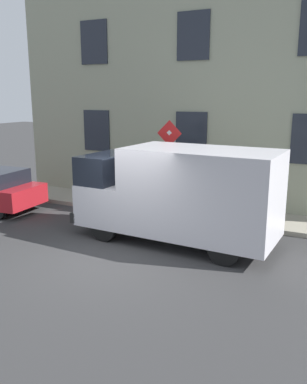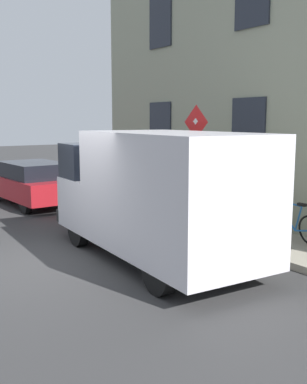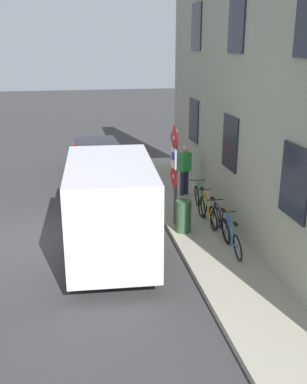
{
  "view_description": "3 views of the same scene",
  "coord_description": "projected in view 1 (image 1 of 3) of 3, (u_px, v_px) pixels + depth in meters",
  "views": [
    {
      "loc": [
        -7.93,
        -4.8,
        3.76
      ],
      "look_at": [
        2.37,
        0.12,
        1.07
      ],
      "focal_mm": 38.21,
      "sensor_mm": 36.0,
      "label": 1
    },
    {
      "loc": [
        -3.38,
        -8.17,
        2.72
      ],
      "look_at": [
        2.55,
        0.49,
        1.07
      ],
      "focal_mm": 43.34,
      "sensor_mm": 36.0,
      "label": 2
    },
    {
      "loc": [
        0.67,
        -11.77,
        5.19
      ],
      "look_at": [
        2.9,
        0.07,
        1.17
      ],
      "focal_mm": 42.55,
      "sensor_mm": 36.0,
      "label": 3
    }
  ],
  "objects": [
    {
      "name": "bicycle_orange",
      "position": [
        184.0,
        195.0,
        13.71
      ],
      "size": [
        0.46,
        1.72,
        0.89
      ],
      "rotation": [
        0.0,
        0.0,
        1.63
      ],
      "color": "black",
      "rests_on": "sidewalk_slab"
    },
    {
      "name": "ground_plane",
      "position": [
        116.0,
        256.0,
        9.85
      ],
      "size": [
        80.0,
        80.0,
        0.0
      ],
      "primitive_type": "plane",
      "color": "#333334"
    },
    {
      "name": "building_facade",
      "position": [
        196.0,
        91.0,
        13.71
      ],
      "size": [
        0.75,
        13.69,
        7.82
      ],
      "color": "#979C82",
      "rests_on": "ground_plane"
    },
    {
      "name": "bicycle_green",
      "position": [
        158.0,
        193.0,
        14.11
      ],
      "size": [
        0.46,
        1.71,
        0.89
      ],
      "rotation": [
        0.0,
        0.0,
        1.47
      ],
      "color": "black",
      "rests_on": "sidewalk_slab"
    },
    {
      "name": "sign_post_stacked",
      "position": [
        169.0,
        158.0,
        12.53
      ],
      "size": [
        0.16,
        0.56,
        2.79
      ],
      "color": "#474C47",
      "rests_on": "sidewalk_slab"
    },
    {
      "name": "litter_bin",
      "position": [
        187.0,
        200.0,
        12.72
      ],
      "size": [
        0.44,
        0.44,
        0.9
      ],
      "primitive_type": "cylinder",
      "color": "#2D5133",
      "rests_on": "sidewalk_slab"
    },
    {
      "name": "pedestrian",
      "position": [
        115.0,
        173.0,
        14.64
      ],
      "size": [
        0.48,
        0.42,
        1.72
      ],
      "rotation": [
        0.0,
        0.0,
        5.23
      ],
      "color": "#262B47",
      "rests_on": "sidewalk_slab"
    },
    {
      "name": "sidewalk_slab",
      "position": [
        180.0,
        211.0,
        13.5
      ],
      "size": [
        1.78,
        15.69,
        0.14
      ],
      "primitive_type": "cube",
      "color": "#9C9584",
      "rests_on": "ground_plane"
    },
    {
      "name": "delivery_van",
      "position": [
        179.0,
        193.0,
        10.52
      ],
      "size": [
        2.31,
        5.44,
        2.5
      ],
      "rotation": [
        0.0,
        0.0,
        1.51
      ],
      "color": "silver",
      "rests_on": "ground_plane"
    },
    {
      "name": "bicycle_black",
      "position": [
        211.0,
        198.0,
        13.32
      ],
      "size": [
        0.46,
        1.71,
        0.89
      ],
      "rotation": [
        0.0,
        0.0,
        1.57
      ],
      "color": "black",
      "rests_on": "sidewalk_slab"
    },
    {
      "name": "bicycle_blue",
      "position": [
        239.0,
        201.0,
        12.92
      ],
      "size": [
        0.46,
        1.71,
        0.89
      ],
      "rotation": [
        0.0,
        0.0,
        1.51
      ],
      "color": "black",
      "rests_on": "sidewalk_slab"
    }
  ]
}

